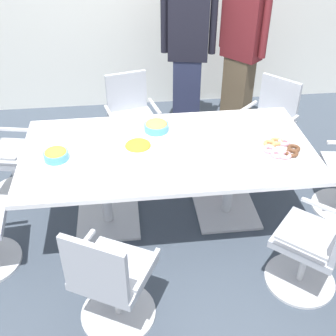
{
  "coord_description": "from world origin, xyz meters",
  "views": [
    {
      "loc": [
        -0.33,
        -2.9,
        2.64
      ],
      "look_at": [
        0.0,
        0.0,
        0.55
      ],
      "focal_mm": 44.94,
      "sensor_mm": 36.0,
      "label": 1
    }
  ],
  "objects_px": {
    "donut_platter": "(281,149)",
    "office_chair_5": "(132,122)",
    "person_standing_1": "(241,50)",
    "snack_bowl_chips_yellow": "(56,154)",
    "office_chair_1": "(111,283)",
    "plate_stack": "(258,121)",
    "office_chair_2": "(316,247)",
    "office_chair_6": "(5,158)",
    "person_standing_0": "(188,51)",
    "conference_table": "(168,161)",
    "snack_bowl_chips_orange": "(138,148)",
    "snack_bowl_cookies": "(156,126)",
    "office_chair_4": "(268,128)"
  },
  "relations": [
    {
      "from": "office_chair_6",
      "to": "person_standing_0",
      "type": "xyz_separation_m",
      "value": [
        1.9,
        1.1,
        0.57
      ]
    },
    {
      "from": "office_chair_2",
      "to": "snack_bowl_chips_yellow",
      "type": "bearing_deg",
      "value": 108.1
    },
    {
      "from": "office_chair_6",
      "to": "person_standing_0",
      "type": "distance_m",
      "value": 2.27
    },
    {
      "from": "office_chair_4",
      "to": "donut_platter",
      "type": "distance_m",
      "value": 1.05
    },
    {
      "from": "snack_bowl_cookies",
      "to": "snack_bowl_chips_orange",
      "type": "bearing_deg",
      "value": -117.07
    },
    {
      "from": "office_chair_4",
      "to": "snack_bowl_cookies",
      "type": "bearing_deg",
      "value": 70.43
    },
    {
      "from": "office_chair_5",
      "to": "snack_bowl_cookies",
      "type": "distance_m",
      "value": 0.9
    },
    {
      "from": "donut_platter",
      "to": "plate_stack",
      "type": "distance_m",
      "value": 0.46
    },
    {
      "from": "office_chair_2",
      "to": "donut_platter",
      "type": "xyz_separation_m",
      "value": [
        -0.07,
        0.76,
        0.37
      ]
    },
    {
      "from": "office_chair_6",
      "to": "snack_bowl_chips_yellow",
      "type": "distance_m",
      "value": 0.91
    },
    {
      "from": "person_standing_0",
      "to": "donut_platter",
      "type": "bearing_deg",
      "value": 116.7
    },
    {
      "from": "office_chair_2",
      "to": "office_chair_5",
      "type": "xyz_separation_m",
      "value": [
        -1.25,
        1.99,
        0.0
      ]
    },
    {
      "from": "conference_table",
      "to": "office_chair_2",
      "type": "xyz_separation_m",
      "value": [
        0.98,
        -0.9,
        -0.22
      ]
    },
    {
      "from": "person_standing_0",
      "to": "snack_bowl_chips_yellow",
      "type": "bearing_deg",
      "value": 62.95
    },
    {
      "from": "conference_table",
      "to": "person_standing_0",
      "type": "distance_m",
      "value": 1.71
    },
    {
      "from": "person_standing_1",
      "to": "plate_stack",
      "type": "distance_m",
      "value": 1.3
    },
    {
      "from": "office_chair_1",
      "to": "snack_bowl_chips_orange",
      "type": "xyz_separation_m",
      "value": [
        0.25,
        1.0,
        0.4
      ]
    },
    {
      "from": "snack_bowl_chips_orange",
      "to": "conference_table",
      "type": "bearing_deg",
      "value": 11.34
    },
    {
      "from": "office_chair_1",
      "to": "plate_stack",
      "type": "distance_m",
      "value": 1.96
    },
    {
      "from": "person_standing_1",
      "to": "snack_bowl_chips_yellow",
      "type": "bearing_deg",
      "value": 89.52
    },
    {
      "from": "office_chair_2",
      "to": "office_chair_6",
      "type": "xyz_separation_m",
      "value": [
        -2.46,
        1.43,
        0.0
      ]
    },
    {
      "from": "office_chair_4",
      "to": "person_standing_0",
      "type": "height_order",
      "value": "person_standing_0"
    },
    {
      "from": "person_standing_0",
      "to": "snack_bowl_cookies",
      "type": "xyz_separation_m",
      "value": [
        -0.48,
        -1.32,
        -0.18
      ]
    },
    {
      "from": "office_chair_5",
      "to": "office_chair_6",
      "type": "xyz_separation_m",
      "value": [
        -1.22,
        -0.56,
        0.0
      ]
    },
    {
      "from": "snack_bowl_chips_orange",
      "to": "office_chair_6",
      "type": "bearing_deg",
      "value": 154.91
    },
    {
      "from": "snack_bowl_chips_orange",
      "to": "plate_stack",
      "type": "bearing_deg",
      "value": 18.37
    },
    {
      "from": "conference_table",
      "to": "snack_bowl_chips_yellow",
      "type": "distance_m",
      "value": 0.92
    },
    {
      "from": "office_chair_2",
      "to": "office_chair_1",
      "type": "bearing_deg",
      "value": 138.26
    },
    {
      "from": "conference_table",
      "to": "office_chair_4",
      "type": "bearing_deg",
      "value": 35.05
    },
    {
      "from": "office_chair_4",
      "to": "snack_bowl_cookies",
      "type": "xyz_separation_m",
      "value": [
        -1.22,
        -0.51,
        0.39
      ]
    },
    {
      "from": "office_chair_2",
      "to": "office_chair_6",
      "type": "relative_size",
      "value": 1.0
    },
    {
      "from": "donut_platter",
      "to": "snack_bowl_cookies",
      "type": "bearing_deg",
      "value": 155.41
    },
    {
      "from": "conference_table",
      "to": "office_chair_6",
      "type": "xyz_separation_m",
      "value": [
        -1.49,
        0.53,
        -0.22
      ]
    },
    {
      "from": "snack_bowl_chips_yellow",
      "to": "office_chair_2",
      "type": "bearing_deg",
      "value": -24.27
    },
    {
      "from": "snack_bowl_chips_yellow",
      "to": "office_chair_5",
      "type": "bearing_deg",
      "value": 61.07
    },
    {
      "from": "office_chair_5",
      "to": "office_chair_6",
      "type": "relative_size",
      "value": 1.0
    },
    {
      "from": "office_chair_2",
      "to": "plate_stack",
      "type": "relative_size",
      "value": 4.36
    },
    {
      "from": "person_standing_0",
      "to": "snack_bowl_chips_yellow",
      "type": "xyz_separation_m",
      "value": [
        -1.31,
        -1.68,
        -0.18
      ]
    },
    {
      "from": "person_standing_0",
      "to": "snack_bowl_cookies",
      "type": "height_order",
      "value": "person_standing_0"
    },
    {
      "from": "office_chair_1",
      "to": "snack_bowl_chips_yellow",
      "type": "relative_size",
      "value": 4.67
    },
    {
      "from": "snack_bowl_cookies",
      "to": "snack_bowl_chips_yellow",
      "type": "height_order",
      "value": "same"
    },
    {
      "from": "person_standing_0",
      "to": "plate_stack",
      "type": "height_order",
      "value": "person_standing_0"
    },
    {
      "from": "office_chair_5",
      "to": "donut_platter",
      "type": "bearing_deg",
      "value": 120.24
    },
    {
      "from": "office_chair_2",
      "to": "snack_bowl_chips_orange",
      "type": "distance_m",
      "value": 1.54
    },
    {
      "from": "office_chair_6",
      "to": "snack_bowl_cookies",
      "type": "xyz_separation_m",
      "value": [
        1.42,
        -0.23,
        0.39
      ]
    },
    {
      "from": "office_chair_1",
      "to": "plate_stack",
      "type": "bearing_deg",
      "value": 73.25
    },
    {
      "from": "person_standing_1",
      "to": "snack_bowl_chips_orange",
      "type": "height_order",
      "value": "person_standing_1"
    },
    {
      "from": "person_standing_0",
      "to": "donut_platter",
      "type": "distance_m",
      "value": 1.85
    },
    {
      "from": "donut_platter",
      "to": "office_chair_5",
      "type": "bearing_deg",
      "value": 133.72
    },
    {
      "from": "person_standing_0",
      "to": "donut_platter",
      "type": "height_order",
      "value": "person_standing_0"
    }
  ]
}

